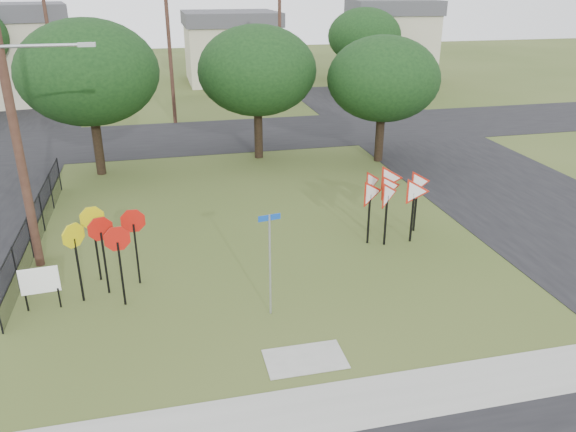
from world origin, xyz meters
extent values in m
plane|color=#38481B|center=(0.00, 0.00, 0.00)|extent=(140.00, 140.00, 0.00)
cube|color=gray|center=(0.00, -4.20, 0.01)|extent=(30.00, 1.60, 0.02)
cube|color=black|center=(12.00, 10.00, 0.01)|extent=(8.00, 50.00, 0.02)
cube|color=black|center=(0.00, 20.00, 0.01)|extent=(60.00, 8.00, 0.02)
cube|color=gray|center=(0.00, -2.40, 0.01)|extent=(2.00, 1.20, 0.02)
cylinder|color=#9FA3A8|center=(-0.42, -0.13, 1.52)|extent=(0.06, 0.06, 3.03)
cube|color=#0E3EA0|center=(-0.42, -0.13, 2.95)|extent=(0.62, 0.13, 0.16)
cube|color=black|center=(-4.96, 2.10, 1.01)|extent=(0.06, 0.06, 2.01)
cube|color=black|center=(-4.05, 2.50, 1.01)|extent=(0.06, 0.06, 2.01)
cube|color=black|center=(-4.46, 1.29, 1.01)|extent=(0.06, 0.06, 2.01)
cube|color=black|center=(-5.66, 1.79, 1.01)|extent=(0.06, 0.06, 2.01)
cube|color=black|center=(-5.26, 3.00, 1.01)|extent=(0.06, 0.06, 2.01)
cube|color=black|center=(3.90, 3.63, 0.93)|extent=(0.06, 0.06, 1.87)
cube|color=black|center=(4.73, 4.04, 0.93)|extent=(0.06, 0.06, 1.87)
cube|color=black|center=(5.45, 3.42, 0.93)|extent=(0.06, 0.06, 1.87)
cube|color=black|center=(4.31, 4.67, 0.93)|extent=(0.06, 0.06, 1.87)
cube|color=black|center=(5.14, 4.98, 0.93)|extent=(0.06, 0.06, 1.87)
cube|color=black|center=(5.97, 4.25, 0.93)|extent=(0.06, 0.06, 1.87)
cube|color=black|center=(4.43, 3.37, 0.93)|extent=(0.06, 0.06, 1.87)
cube|color=black|center=(-7.15, 1.57, 0.31)|extent=(0.04, 0.04, 0.62)
cube|color=black|center=(-6.27, 1.57, 0.31)|extent=(0.04, 0.04, 0.62)
cube|color=white|center=(-6.71, 1.57, 0.93)|extent=(1.06, 0.13, 0.79)
cylinder|color=#492D21|center=(-7.30, 4.50, 5.00)|extent=(0.28, 0.28, 10.00)
cylinder|color=#9FA3A8|center=(-6.10, 4.40, 7.00)|extent=(2.40, 0.10, 0.10)
cube|color=#9FA3A8|center=(-4.90, 4.40, 7.00)|extent=(0.50, 0.18, 0.12)
cylinder|color=#492D21|center=(-2.00, 24.00, 4.50)|extent=(0.24, 0.24, 9.00)
cylinder|color=#492D21|center=(6.00, 28.00, 4.25)|extent=(0.24, 0.24, 8.50)
cylinder|color=#492D21|center=(-10.00, 30.00, 4.50)|extent=(0.24, 0.24, 9.00)
cylinder|color=black|center=(-7.60, 2.80, 0.75)|extent=(0.05, 0.05, 1.50)
cylinder|color=black|center=(-7.60, 5.10, 0.75)|extent=(0.05, 0.05, 1.50)
cylinder|color=black|center=(-7.60, 7.40, 0.75)|extent=(0.05, 0.05, 1.50)
cylinder|color=black|center=(-7.60, 9.70, 0.75)|extent=(0.05, 0.05, 1.50)
cylinder|color=black|center=(-7.60, 12.00, 0.75)|extent=(0.05, 0.05, 1.50)
cube|color=black|center=(-7.60, 6.25, 1.46)|extent=(0.03, 11.50, 0.03)
cube|color=black|center=(-7.60, 6.25, 0.75)|extent=(0.03, 11.50, 0.03)
cube|color=black|center=(-7.60, 6.25, 0.75)|extent=(0.01, 11.50, 1.50)
cube|color=beige|center=(-14.00, 34.00, 3.00)|extent=(10.08, 8.46, 6.00)
cube|color=beige|center=(4.00, 40.00, 2.50)|extent=(8.00, 8.00, 5.00)
cube|color=#45454A|center=(4.00, 40.00, 5.60)|extent=(8.40, 8.40, 1.20)
cube|color=beige|center=(18.00, 36.00, 3.00)|extent=(7.91, 7.91, 6.00)
cube|color=#45454A|center=(18.00, 36.00, 6.60)|extent=(8.30, 8.30, 1.20)
cylinder|color=black|center=(-6.00, 14.00, 1.31)|extent=(0.44, 0.44, 2.62)
ellipsoid|color=black|center=(-6.00, 14.00, 4.87)|extent=(6.40, 6.40, 4.80)
cylinder|color=black|center=(2.00, 15.00, 1.22)|extent=(0.44, 0.44, 2.45)
ellipsoid|color=black|center=(2.00, 15.00, 4.55)|extent=(6.00, 6.00, 4.50)
cylinder|color=black|center=(8.00, 13.00, 1.14)|extent=(0.44, 0.44, 2.27)
ellipsoid|color=black|center=(8.00, 13.00, 4.23)|extent=(5.60, 5.60, 4.20)
cylinder|color=black|center=(14.00, 32.00, 1.22)|extent=(0.44, 0.44, 2.45)
ellipsoid|color=black|center=(14.00, 32.00, 4.55)|extent=(6.00, 6.00, 4.50)
camera|label=1|loc=(-3.02, -13.51, 8.72)|focal=35.00mm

